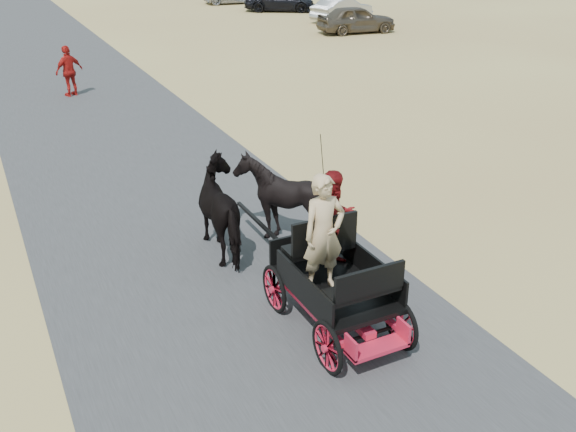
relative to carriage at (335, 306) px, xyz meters
name	(u,v)px	position (x,y,z in m)	size (l,w,h in m)	color
ground	(265,329)	(-0.99, 0.40, -0.36)	(140.00, 140.00, 0.00)	tan
road	(265,329)	(-0.99, 0.40, -0.35)	(6.00, 140.00, 0.01)	#38383A
carriage	(335,306)	(0.00, 0.00, 0.00)	(1.30, 2.40, 0.72)	black
horse_left	(227,210)	(-0.55, 3.00, 0.49)	(0.91, 2.01, 1.70)	black
horse_right	(281,199)	(0.55, 3.00, 0.49)	(1.37, 1.54, 1.70)	black
driver_man	(324,234)	(-0.20, 0.05, 1.26)	(0.66, 0.43, 1.80)	tan
passenger_woman	(334,219)	(0.30, 0.60, 1.15)	(0.77, 0.60, 1.58)	#660C0F
pedestrian	(69,71)	(-1.22, 15.92, 0.50)	(1.01, 0.42, 1.73)	#A31512
car_a	(356,19)	(14.42, 22.42, 0.34)	(1.65, 4.09, 1.39)	brown
car_b	(342,9)	(15.78, 26.16, 0.30)	(1.40, 4.01, 1.32)	#B2B2B7
car_c	(280,1)	(14.36, 31.49, 0.30)	(1.84, 4.52, 1.31)	black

